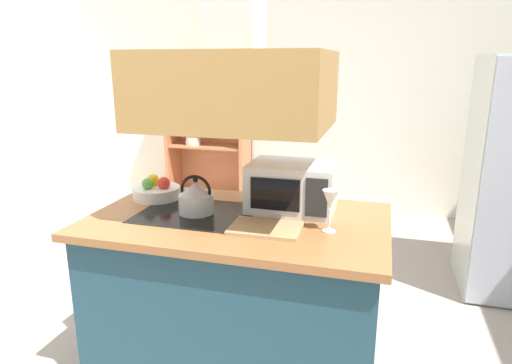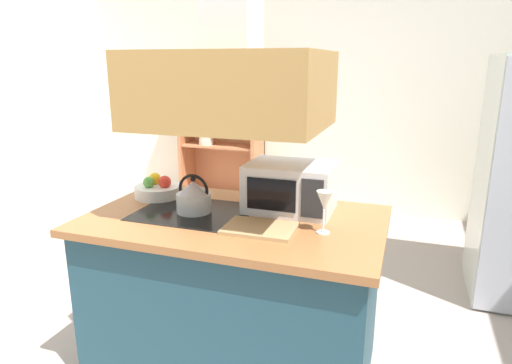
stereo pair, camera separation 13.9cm
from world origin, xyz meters
name	(u,v)px [view 2 (the right image)]	position (x,y,z in m)	size (l,w,h in m)	color
ground_plane	(211,349)	(0.00, 0.00, 0.00)	(7.80, 7.80, 0.00)	#A7958A
wall_back	(318,92)	(0.00, 3.00, 1.35)	(6.00, 0.12, 2.70)	silver
kitchen_island	(235,294)	(0.20, -0.08, 0.45)	(1.54, 0.93, 0.90)	#204453
range_hood	(232,61)	(0.20, -0.08, 1.68)	(0.90, 0.70, 1.33)	#B17F42
dish_cabinet	(222,139)	(-1.10, 2.78, 0.79)	(0.97, 0.40, 1.78)	#BB7046
kettle	(194,197)	(-0.03, -0.08, 0.99)	(0.19, 0.19, 0.21)	#B4B9B8
cutting_board	(260,228)	(0.39, -0.22, 0.91)	(0.34, 0.24, 0.02)	tan
microwave	(290,187)	(0.44, 0.12, 1.03)	(0.46, 0.35, 0.26)	silver
wine_glass_on_counter	(324,202)	(0.68, -0.16, 1.05)	(0.08, 0.08, 0.21)	silver
fruit_bowl	(158,190)	(-0.36, 0.10, 0.95)	(0.27, 0.27, 0.14)	silver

